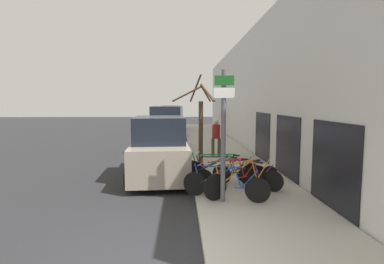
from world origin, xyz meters
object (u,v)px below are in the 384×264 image
at_px(bicycle_3, 246,176).
at_px(pedestrian_near, 216,135).
at_px(parked_car_1, 168,132).
at_px(street_tree, 200,123).
at_px(signpost, 223,133).
at_px(bicycle_2, 230,176).
at_px(bicycle_1, 244,180).
at_px(parked_car_0, 160,150).
at_px(parked_car_3, 172,120).
at_px(parked_car_2, 171,126).
at_px(bicycle_4, 221,171).
at_px(bicycle_0, 225,185).
at_px(bicycle_5, 221,170).

relative_size(bicycle_3, pedestrian_near, 1.10).
distance_m(bicycle_3, pedestrian_near, 5.44).
distance_m(parked_car_1, street_tree, 4.48).
distance_m(signpost, bicycle_2, 1.77).
xyz_separation_m(bicycle_1, bicycle_3, (0.22, 0.69, -0.05)).
xyz_separation_m(bicycle_1, street_tree, (-0.94, 4.04, 1.30)).
distance_m(bicycle_3, parked_car_0, 3.31).
bearing_deg(parked_car_1, parked_car_3, 93.99).
xyz_separation_m(parked_car_3, pedestrian_near, (2.54, -13.42, 0.05)).
height_order(parked_car_2, parked_car_3, parked_car_3).
distance_m(bicycle_2, parked_car_3, 19.15).
height_order(bicycle_2, pedestrian_near, pedestrian_near).
distance_m(bicycle_4, parked_car_0, 2.53).
xyz_separation_m(bicycle_4, parked_car_1, (-1.96, 7.14, 0.54)).
height_order(bicycle_1, bicycle_3, bicycle_1).
bearing_deg(parked_car_3, parked_car_1, -85.70).
relative_size(signpost, pedestrian_near, 1.95).
relative_size(bicycle_0, bicycle_5, 1.01).
xyz_separation_m(parked_car_2, parked_car_3, (-0.14, 5.82, 0.08)).
distance_m(pedestrian_near, street_tree, 2.34).
distance_m(bicycle_4, parked_car_1, 7.42).
relative_size(bicycle_3, street_tree, 0.51).
distance_m(bicycle_2, street_tree, 3.83).
bearing_deg(parked_car_3, bicycle_2, -79.55).
distance_m(bicycle_3, parked_car_2, 13.28).
bearing_deg(signpost, parked_car_1, 101.59).
height_order(signpost, parked_car_0, signpost).
height_order(bicycle_2, street_tree, street_tree).
xyz_separation_m(parked_car_0, parked_car_2, (0.02, 11.12, 0.01)).
relative_size(bicycle_1, bicycle_2, 0.98).
bearing_deg(bicycle_5, bicycle_0, -167.41).
relative_size(bicycle_0, parked_car_3, 0.46).
height_order(bicycle_2, bicycle_4, bicycle_4).
bearing_deg(parked_car_3, bicycle_4, -79.94).
bearing_deg(signpost, bicycle_5, 83.65).
bearing_deg(parked_car_0, bicycle_5, -32.81).
height_order(bicycle_4, parked_car_1, parked_car_1).
xyz_separation_m(signpost, bicycle_4, (0.17, 1.60, -1.36)).
height_order(bicycle_3, parked_car_0, parked_car_0).
bearing_deg(signpost, bicycle_2, 70.50).
height_order(bicycle_1, bicycle_4, bicycle_4).
relative_size(bicycle_4, bicycle_5, 1.14).
relative_size(bicycle_4, pedestrian_near, 1.44).
relative_size(bicycle_0, parked_car_0, 0.49).
bearing_deg(pedestrian_near, bicycle_5, 97.85).
bearing_deg(parked_car_0, bicycle_0, -59.64).
bearing_deg(parked_car_2, parked_car_0, -87.56).
relative_size(bicycle_5, pedestrian_near, 1.26).
xyz_separation_m(parked_car_2, street_tree, (1.52, -9.65, 0.86)).
distance_m(bicycle_1, bicycle_2, 0.58).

